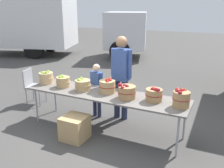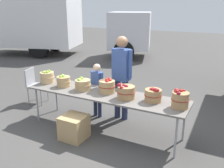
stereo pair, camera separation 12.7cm
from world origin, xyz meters
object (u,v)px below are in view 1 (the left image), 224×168
at_px(apple_basket_green_1, 63,81).
at_px(apple_basket_red_1, 127,92).
at_px(box_truck, 51,24).
at_px(folding_chair, 32,84).
at_px(market_table, 105,95).
at_px(apple_basket_green_2, 83,85).
at_px(produce_crate, 75,128).
at_px(apple_basket_red_0, 107,86).
at_px(vendor_adult, 121,72).
at_px(apple_basket_red_2, 154,94).
at_px(apple_basket_red_3, 181,98).
at_px(child_customer, 97,86).
at_px(apple_basket_green_0, 46,78).

bearing_deg(apple_basket_green_1, apple_basket_red_1, -1.26).
xyz_separation_m(box_truck, folding_chair, (3.64, -5.22, -0.98)).
bearing_deg(market_table, folding_chair, 168.74).
relative_size(market_table, apple_basket_red_1, 9.39).
bearing_deg(apple_basket_green_1, market_table, 0.86).
height_order(apple_basket_green_2, produce_crate, apple_basket_green_2).
bearing_deg(apple_basket_red_1, market_table, 174.37).
height_order(apple_basket_red_1, produce_crate, apple_basket_red_1).
distance_m(apple_basket_red_0, folding_chair, 2.29).
xyz_separation_m(vendor_adult, folding_chair, (-2.27, -0.17, -0.52)).
relative_size(apple_basket_red_0, vendor_adult, 0.18).
relative_size(apple_basket_red_1, apple_basket_red_2, 1.08).
distance_m(apple_basket_red_3, child_customer, 1.90).
bearing_deg(apple_basket_red_3, produce_crate, -163.39).
distance_m(apple_basket_green_2, apple_basket_red_2, 1.41).
xyz_separation_m(apple_basket_green_2, apple_basket_red_2, (1.40, 0.05, 0.01)).
bearing_deg(vendor_adult, apple_basket_green_2, 53.13).
bearing_deg(vendor_adult, apple_basket_green_1, 35.85).
bearing_deg(market_table, box_truck, 136.00).
bearing_deg(box_truck, child_customer, -61.35).
xyz_separation_m(apple_basket_red_1, folding_chair, (-2.67, 0.49, -0.36)).
relative_size(folding_chair, produce_crate, 1.98).
bearing_deg(market_table, apple_basket_green_0, 178.90).
relative_size(apple_basket_green_0, apple_basket_green_2, 0.97).
height_order(apple_basket_green_2, apple_basket_red_0, apple_basket_red_0).
height_order(apple_basket_red_2, vendor_adult, vendor_adult).
distance_m(apple_basket_red_2, produce_crate, 1.53).
height_order(market_table, apple_basket_green_0, apple_basket_green_0).
relative_size(vendor_adult, folding_chair, 2.03).
bearing_deg(folding_chair, vendor_adult, -100.75).
relative_size(market_table, child_customer, 2.65).
bearing_deg(box_truck, apple_basket_green_2, -64.08).
height_order(apple_basket_red_1, apple_basket_red_3, apple_basket_red_3).
relative_size(apple_basket_green_2, apple_basket_red_0, 0.98).
relative_size(apple_basket_red_2, vendor_adult, 0.17).
distance_m(apple_basket_green_0, vendor_adult, 1.58).
height_order(apple_basket_green_0, apple_basket_red_0, apple_basket_red_0).
height_order(apple_basket_green_1, child_customer, child_customer).
bearing_deg(produce_crate, folding_chair, 152.57).
bearing_deg(apple_basket_green_2, apple_basket_red_3, -0.30).
relative_size(apple_basket_red_1, produce_crate, 0.76).
relative_size(apple_basket_green_1, apple_basket_green_2, 0.92).
bearing_deg(apple_basket_red_0, apple_basket_red_2, -1.85).
distance_m(market_table, folding_chair, 2.27).
xyz_separation_m(market_table, folding_chair, (-2.22, 0.44, -0.21)).
bearing_deg(apple_basket_green_2, folding_chair, 165.38).
bearing_deg(apple_basket_green_2, apple_basket_red_1, -2.00).
bearing_deg(apple_basket_red_0, apple_basket_green_1, -175.00).
height_order(apple_basket_green_1, apple_basket_red_0, apple_basket_red_0).
bearing_deg(apple_basket_red_1, box_truck, 137.90).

